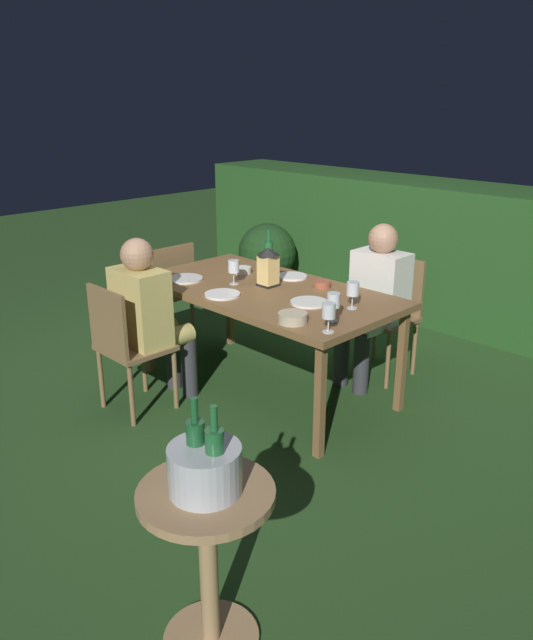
# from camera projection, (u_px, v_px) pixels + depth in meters

# --- Properties ---
(ground_plane) EXTENTS (16.00, 16.00, 0.00)m
(ground_plane) POSITION_uv_depth(u_px,v_px,m) (267.00, 389.00, 4.51)
(ground_plane) COLOR #26471E
(dining_table) EXTENTS (1.82, 0.96, 0.75)m
(dining_table) POSITION_uv_depth(u_px,v_px,m) (267.00, 296.00, 4.28)
(dining_table) COLOR brown
(dining_table) RESTS_ON ground
(chair_side_left_a) EXTENTS (0.42, 0.40, 0.87)m
(chair_side_left_a) POSITION_uv_depth(u_px,v_px,m) (126.00, 343.00, 4.04)
(chair_side_left_a) COLOR brown
(chair_side_left_a) RESTS_ON ground
(person_in_mustard) EXTENTS (0.38, 0.47, 1.15)m
(person_in_mustard) POSITION_uv_depth(u_px,v_px,m) (149.00, 314.00, 4.12)
(person_in_mustard) COLOR tan
(person_in_mustard) RESTS_ON ground
(chair_head_near) EXTENTS (0.40, 0.42, 0.87)m
(chair_head_near) POSITION_uv_depth(u_px,v_px,m) (166.00, 291.00, 5.12)
(chair_head_near) COLOR brown
(chair_head_near) RESTS_ON ground
(chair_side_right_b) EXTENTS (0.42, 0.40, 0.87)m
(chair_side_right_b) POSITION_uv_depth(u_px,v_px,m) (389.00, 310.00, 4.65)
(chair_side_right_b) COLOR brown
(chair_side_right_b) RESTS_ON ground
(person_in_cream) EXTENTS (0.38, 0.47, 1.15)m
(person_in_cream) POSITION_uv_depth(u_px,v_px,m) (374.00, 296.00, 4.47)
(person_in_cream) COLOR white
(person_in_cream) RESTS_ON ground
(lantern_centerpiece) EXTENTS (0.15, 0.15, 0.27)m
(lantern_centerpiece) POSITION_uv_depth(u_px,v_px,m) (268.00, 265.00, 4.27)
(lantern_centerpiece) COLOR black
(lantern_centerpiece) RESTS_ON dining_table
(green_bottle_on_table) EXTENTS (0.07, 0.07, 0.29)m
(green_bottle_on_table) POSITION_uv_depth(u_px,v_px,m) (269.00, 253.00, 4.74)
(green_bottle_on_table) COLOR #1E5B2D
(green_bottle_on_table) RESTS_ON dining_table
(wine_glass_a) EXTENTS (0.08, 0.08, 0.17)m
(wine_glass_a) POSITION_uv_depth(u_px,v_px,m) (329.00, 312.00, 3.44)
(wine_glass_a) COLOR silver
(wine_glass_a) RESTS_ON dining_table
(wine_glass_b) EXTENTS (0.08, 0.08, 0.17)m
(wine_glass_b) POSITION_uv_depth(u_px,v_px,m) (353.00, 290.00, 3.83)
(wine_glass_b) COLOR silver
(wine_glass_b) RESTS_ON dining_table
(wine_glass_c) EXTENTS (0.08, 0.08, 0.17)m
(wine_glass_c) POSITION_uv_depth(u_px,v_px,m) (234.00, 268.00, 4.32)
(wine_glass_c) COLOR silver
(wine_glass_c) RESTS_ON dining_table
(wine_glass_d) EXTENTS (0.08, 0.08, 0.17)m
(wine_glass_d) POSITION_uv_depth(u_px,v_px,m) (333.00, 302.00, 3.61)
(wine_glass_d) COLOR silver
(wine_glass_d) RESTS_ON dining_table
(plate_a) EXTENTS (0.23, 0.23, 0.01)m
(plate_a) POSITION_uv_depth(u_px,v_px,m) (222.00, 294.00, 4.11)
(plate_a) COLOR white
(plate_a) RESTS_ON dining_table
(plate_b) EXTENTS (0.22, 0.22, 0.01)m
(plate_b) POSITION_uv_depth(u_px,v_px,m) (292.00, 276.00, 4.51)
(plate_b) COLOR white
(plate_b) RESTS_ON dining_table
(plate_c) EXTENTS (0.24, 0.24, 0.01)m
(plate_c) POSITION_uv_depth(u_px,v_px,m) (309.00, 302.00, 3.95)
(plate_c) COLOR white
(plate_c) RESTS_ON dining_table
(plate_d) EXTENTS (0.25, 0.25, 0.01)m
(plate_d) POSITION_uv_depth(u_px,v_px,m) (185.00, 279.00, 4.46)
(plate_d) COLOR silver
(plate_d) RESTS_ON dining_table
(bowl_olives) EXTENTS (0.11, 0.11, 0.05)m
(bowl_olives) POSITION_uv_depth(u_px,v_px,m) (322.00, 284.00, 4.27)
(bowl_olives) COLOR #9E5138
(bowl_olives) RESTS_ON dining_table
(bowl_bread) EXTENTS (0.17, 0.17, 0.06)m
(bowl_bread) POSITION_uv_depth(u_px,v_px,m) (293.00, 317.00, 3.62)
(bowl_bread) COLOR #BCAD8E
(bowl_bread) RESTS_ON dining_table
(bowl_salad) EXTENTS (0.12, 0.12, 0.05)m
(bowl_salad) POSITION_uv_depth(u_px,v_px,m) (243.00, 270.00, 4.61)
(bowl_salad) COLOR silver
(bowl_salad) RESTS_ON dining_table
(side_table) EXTENTS (0.49, 0.49, 0.69)m
(side_table) POSITION_uv_depth(u_px,v_px,m) (208.00, 545.00, 2.29)
(side_table) COLOR #9E7A51
(side_table) RESTS_ON ground
(ice_bucket) EXTENTS (0.26, 0.26, 0.34)m
(ice_bucket) POSITION_uv_depth(u_px,v_px,m) (205.00, 465.00, 2.18)
(ice_bucket) COLOR #B2B7BF
(ice_bucket) RESTS_ON side_table
(hedge_backdrop) EXTENTS (5.48, 0.75, 1.24)m
(hedge_backdrop) POSITION_uv_depth(u_px,v_px,m) (441.00, 252.00, 5.81)
(hedge_backdrop) COLOR #234C1E
(hedge_backdrop) RESTS_ON ground
(potted_plant_by_hedge) EXTENTS (0.59, 0.59, 0.76)m
(potted_plant_by_hedge) POSITION_uv_depth(u_px,v_px,m) (267.00, 256.00, 6.42)
(potted_plant_by_hedge) COLOR brown
(potted_plant_by_hedge) RESTS_ON ground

